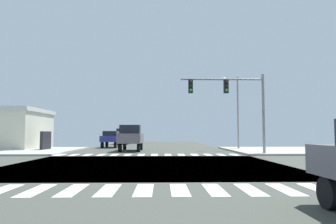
{
  "coord_description": "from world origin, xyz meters",
  "views": [
    {
      "loc": [
        0.73,
        -16.18,
        1.58
      ],
      "look_at": [
        1.21,
        5.29,
        3.08
      ],
      "focal_mm": 33.23,
      "sensor_mm": 36.0,
      "label": 1
    }
  ],
  "objects_px": {
    "street_lamp": "(235,105)",
    "pickup_queued_1": "(131,137)",
    "traffic_signal_mast": "(230,95)",
    "suv_trailing_1": "(129,135)",
    "sedan_farside_2": "(111,138)",
    "pickup_leading_2": "(124,136)"
  },
  "relations": [
    {
      "from": "sedan_farside_2",
      "to": "suv_trailing_1",
      "type": "height_order",
      "value": "suv_trailing_1"
    },
    {
      "from": "traffic_signal_mast",
      "to": "sedan_farside_2",
      "type": "relative_size",
      "value": 1.48
    },
    {
      "from": "street_lamp",
      "to": "pickup_queued_1",
      "type": "relative_size",
      "value": 1.42
    },
    {
      "from": "pickup_leading_2",
      "to": "suv_trailing_1",
      "type": "distance_m",
      "value": 7.59
    },
    {
      "from": "pickup_leading_2",
      "to": "suv_trailing_1",
      "type": "height_order",
      "value": "pickup_leading_2"
    },
    {
      "from": "pickup_queued_1",
      "to": "suv_trailing_1",
      "type": "height_order",
      "value": "pickup_queued_1"
    },
    {
      "from": "pickup_queued_1",
      "to": "suv_trailing_1",
      "type": "relative_size",
      "value": 1.11
    },
    {
      "from": "pickup_queued_1",
      "to": "suv_trailing_1",
      "type": "xyz_separation_m",
      "value": [
        -3.0,
        26.83,
        0.1
      ]
    },
    {
      "from": "street_lamp",
      "to": "sedan_farside_2",
      "type": "relative_size",
      "value": 1.68
    },
    {
      "from": "sedan_farside_2",
      "to": "pickup_queued_1",
      "type": "height_order",
      "value": "pickup_queued_1"
    },
    {
      "from": "street_lamp",
      "to": "suv_trailing_1",
      "type": "relative_size",
      "value": 1.57
    },
    {
      "from": "pickup_queued_1",
      "to": "suv_trailing_1",
      "type": "distance_m",
      "value": 27.0
    },
    {
      "from": "sedan_farside_2",
      "to": "pickup_queued_1",
      "type": "relative_size",
      "value": 0.84
    },
    {
      "from": "traffic_signal_mast",
      "to": "suv_trailing_1",
      "type": "distance_m",
      "value": 34.14
    },
    {
      "from": "traffic_signal_mast",
      "to": "pickup_queued_1",
      "type": "bearing_deg",
      "value": 146.1
    },
    {
      "from": "street_lamp",
      "to": "suv_trailing_1",
      "type": "distance_m",
      "value": 28.23
    },
    {
      "from": "street_lamp",
      "to": "sedan_farside_2",
      "type": "height_order",
      "value": "street_lamp"
    },
    {
      "from": "street_lamp",
      "to": "pickup_queued_1",
      "type": "bearing_deg",
      "value": -168.79
    },
    {
      "from": "pickup_queued_1",
      "to": "street_lamp",
      "type": "bearing_deg",
      "value": -168.79
    },
    {
      "from": "street_lamp",
      "to": "pickup_leading_2",
      "type": "bearing_deg",
      "value": 127.18
    },
    {
      "from": "suv_trailing_1",
      "to": "pickup_queued_1",
      "type": "bearing_deg",
      "value": 96.38
    },
    {
      "from": "street_lamp",
      "to": "sedan_farside_2",
      "type": "distance_m",
      "value": 14.5
    }
  ]
}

